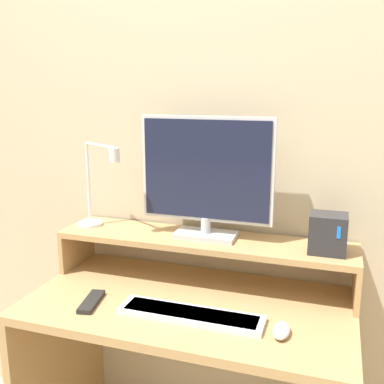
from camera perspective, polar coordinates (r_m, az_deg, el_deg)
The scene contains 9 objects.
wall_back at distance 1.74m, azimuth 3.03°, elevation 5.70°, with size 6.00×0.05×2.50m.
desk at distance 1.70m, azimuth -0.41°, elevation -20.66°, with size 1.10×0.59×0.76m.
monitor_shelf at distance 1.68m, azimuth 1.48°, elevation -6.66°, with size 1.10×0.24×0.17m.
monitor at distance 1.61m, azimuth 1.82°, elevation 2.09°, with size 0.49×0.12×0.44m.
desk_lamp at distance 1.77m, azimuth -11.94°, elevation 0.19°, with size 0.24×0.16×0.34m.
router_dock at distance 1.57m, azimuth 16.88°, elevation -5.05°, with size 0.12×0.11×0.13m.
keyboard at distance 1.47m, azimuth -0.18°, elevation -15.29°, with size 0.47×0.11×0.02m.
mouse at distance 1.41m, azimuth 11.27°, elevation -16.85°, with size 0.05×0.10×0.03m.
remote_control at distance 1.59m, azimuth -12.65°, elevation -13.42°, with size 0.08×0.16×0.02m.
Camera 1 is at (0.45, -1.04, 1.48)m, focal length 42.00 mm.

